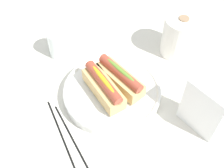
% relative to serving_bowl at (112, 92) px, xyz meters
% --- Properties ---
extents(ground_plane, '(2.40, 2.40, 0.00)m').
position_rel_serving_bowl_xyz_m(ground_plane, '(0.00, 0.02, -0.02)').
color(ground_plane, silver).
extents(serving_bowl, '(0.27, 0.27, 0.03)m').
position_rel_serving_bowl_xyz_m(serving_bowl, '(0.00, 0.00, 0.00)').
color(serving_bowl, white).
rests_on(serving_bowl, ground_plane).
extents(hotdog_front, '(0.16, 0.08, 0.06)m').
position_rel_serving_bowl_xyz_m(hotdog_front, '(-0.01, -0.03, 0.04)').
color(hotdog_front, '#DBB270').
rests_on(hotdog_front, serving_bowl).
extents(hotdog_back, '(0.15, 0.06, 0.06)m').
position_rel_serving_bowl_xyz_m(hotdog_back, '(0.01, 0.03, 0.04)').
color(hotdog_back, '#DBB270').
rests_on(hotdog_back, serving_bowl).
extents(water_glass, '(0.07, 0.07, 0.09)m').
position_rel_serving_bowl_xyz_m(water_glass, '(-0.24, 0.01, 0.02)').
color(water_glass, white).
rests_on(water_glass, ground_plane).
extents(paper_towel_roll, '(0.11, 0.11, 0.13)m').
position_rel_serving_bowl_xyz_m(paper_towel_roll, '(0.02, 0.28, 0.05)').
color(paper_towel_roll, white).
rests_on(paper_towel_roll, ground_plane).
extents(napkin_box, '(0.11, 0.05, 0.15)m').
position_rel_serving_bowl_xyz_m(napkin_box, '(0.23, 0.09, 0.06)').
color(napkin_box, white).
rests_on(napkin_box, ground_plane).
extents(chopstick_near, '(0.21, 0.07, 0.01)m').
position_rel_serving_bowl_xyz_m(chopstick_near, '(0.02, -0.17, -0.02)').
color(chopstick_near, black).
rests_on(chopstick_near, ground_plane).
extents(chopstick_far, '(0.21, 0.08, 0.01)m').
position_rel_serving_bowl_xyz_m(chopstick_far, '(-0.01, -0.18, -0.02)').
color(chopstick_far, black).
rests_on(chopstick_far, ground_plane).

